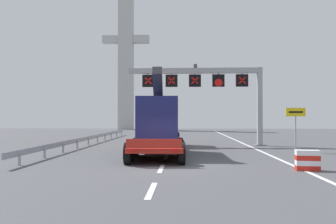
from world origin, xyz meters
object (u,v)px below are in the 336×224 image
at_px(overhead_lane_gantry, 211,83).
at_px(heavy_haul_truck_red, 160,122).
at_px(bridge_pylon_distant, 126,55).
at_px(exit_sign_yellow, 296,119).
at_px(crash_barrier_striped, 307,160).

xyz_separation_m(overhead_lane_gantry, heavy_haul_truck_red, (-3.93, -4.69, -3.26)).
bearing_deg(overhead_lane_gantry, bridge_pylon_distant, 109.52).
height_order(heavy_haul_truck_red, exit_sign_yellow, heavy_haul_truck_red).
bearing_deg(bridge_pylon_distant, crash_barrier_striped, -72.09).
height_order(overhead_lane_gantry, crash_barrier_striped, overhead_lane_gantry).
bearing_deg(overhead_lane_gantry, crash_barrier_striped, -76.71).
height_order(exit_sign_yellow, bridge_pylon_distant, bridge_pylon_distant).
distance_m(overhead_lane_gantry, heavy_haul_truck_red, 6.93).
distance_m(overhead_lane_gantry, bridge_pylon_distant, 41.10).
height_order(overhead_lane_gantry, heavy_haul_truck_red, overhead_lane_gantry).
distance_m(exit_sign_yellow, bridge_pylon_distant, 48.46).
relative_size(heavy_haul_truck_red, crash_barrier_striped, 13.51).
bearing_deg(heavy_haul_truck_red, bridge_pylon_distant, 102.56).
xyz_separation_m(exit_sign_yellow, bridge_pylon_distant, (-18.75, 43.01, 12.15)).
height_order(overhead_lane_gantry, exit_sign_yellow, overhead_lane_gantry).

